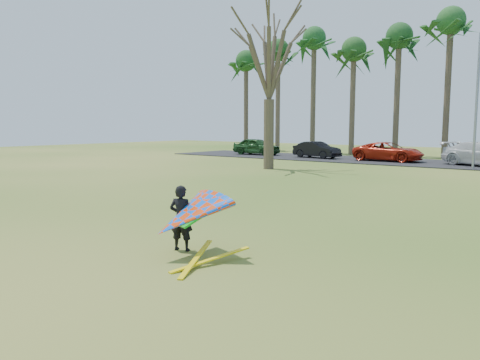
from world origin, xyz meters
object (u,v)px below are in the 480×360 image
Objects in this scene: car_0 at (256,146)px; car_2 at (388,152)px; kite_flyer at (188,216)px; streetlight at (480,94)px; car_1 at (317,150)px; bare_tree_left at (269,53)px.

car_2 is at bearing -90.54° from car_0.
kite_flyer reaches higher than car_0.
car_2 is (-6.39, 2.80, -3.72)m from streetlight.
streetlight is 18.82m from car_0.
car_0 is at bearing 96.34° from car_1.
bare_tree_left is 1.97× the size of car_2.
kite_flyer is at bearing -147.08° from car_1.
car_2 is at bearing 68.97° from bare_tree_left.
bare_tree_left is at bearing -159.35° from car_1.
car_1 is at bearing 94.70° from car_2.
bare_tree_left is at bearing 160.58° from car_2.
car_1 is at bearing 168.35° from streetlight.
car_0 is 6.17m from car_1.
car_1 is at bearing 101.46° from bare_tree_left.
car_1 is 0.80× the size of car_2.
car_1 is at bearing -93.39° from car_0.
car_0 is 31.97m from kite_flyer.
bare_tree_left is 11.50m from car_1.
streetlight is 7.91m from car_2.
streetlight is at bearing -99.26° from car_0.
bare_tree_left is 14.10m from car_0.
bare_tree_left reaches higher than car_1.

